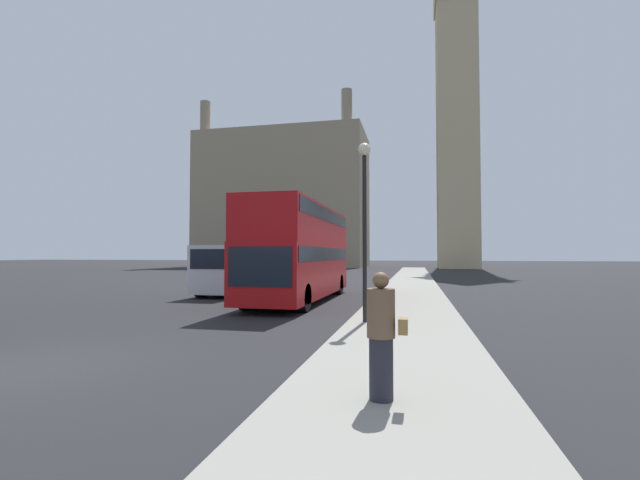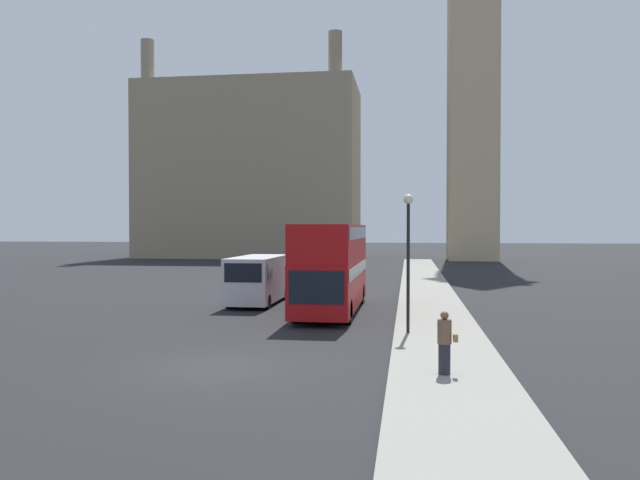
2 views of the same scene
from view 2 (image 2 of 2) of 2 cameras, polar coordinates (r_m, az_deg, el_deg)
The scene contains 9 objects.
ground_plane at distance 18.52m, azimuth -9.64°, elevation -11.34°, with size 300.00×300.00×0.00m, color black.
sidewalk_strip at distance 17.69m, azimuth 11.74°, elevation -11.69°, with size 3.26×120.00×0.15m.
clock_tower at distance 83.70m, azimuth 13.83°, elevation 20.49°, with size 6.35×6.52×61.91m.
building_block_distant at distance 86.70m, azimuth -6.29°, elevation 6.22°, with size 28.98×14.30×28.47m.
red_double_decker_bus at distance 29.43m, azimuth 1.10°, elevation -2.16°, with size 2.54×10.14×4.13m.
white_van at distance 32.74m, azimuth -5.74°, elevation -3.54°, with size 2.19×5.98×2.49m.
pedestrian at distance 16.87m, azimuth 11.34°, elevation -9.19°, with size 0.53×0.37×1.66m.
street_lamp at distance 22.97m, azimuth 8.07°, elevation -0.02°, with size 0.36×0.36×5.07m.
parked_sedan at distance 50.19m, azimuth -1.96°, elevation -2.63°, with size 1.86×4.28×1.59m.
Camera 2 is at (5.52, -17.22, 3.99)m, focal length 35.00 mm.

